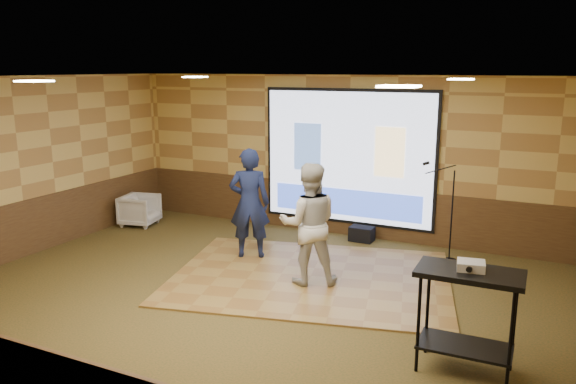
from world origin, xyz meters
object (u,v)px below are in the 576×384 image
at_px(player_left, 250,203).
at_px(mic_stand, 447,232).
at_px(projector_screen, 347,159).
at_px(duffel_bag, 362,234).
at_px(dance_floor, 311,277).
at_px(banquet_chair, 140,210).
at_px(projector, 471,266).
at_px(av_table, 468,299).
at_px(player_right, 309,224).

xyz_separation_m(player_left, mic_stand, (2.99, 1.28, -0.45)).
xyz_separation_m(projector_screen, duffel_bag, (0.39, -0.23, -1.34)).
relative_size(dance_floor, banquet_chair, 6.00).
bearing_deg(projector_screen, dance_floor, -83.07).
height_order(projector, mic_stand, mic_stand).
xyz_separation_m(av_table, mic_stand, (-0.81, 3.45, -0.32)).
bearing_deg(dance_floor, projector_screen, 96.93).
height_order(player_left, av_table, player_left).
bearing_deg(player_left, av_table, 125.28).
relative_size(dance_floor, player_right, 2.30).
height_order(banquet_chair, duffel_bag, banquet_chair).
xyz_separation_m(player_right, mic_stand, (1.64, 1.93, -0.43)).
relative_size(projector_screen, dance_floor, 0.81).
height_order(player_right, projector, player_right).
xyz_separation_m(projector, banquet_chair, (-6.80, 2.93, -0.85)).
xyz_separation_m(projector_screen, dance_floor, (0.28, -2.34, -1.46)).
distance_m(player_right, duffel_bag, 2.48).
bearing_deg(mic_stand, dance_floor, -140.81).
xyz_separation_m(projector_screen, mic_stand, (1.99, -0.65, -0.98)).
bearing_deg(av_table, projector_screen, 124.26).
xyz_separation_m(projector_screen, player_left, (-1.00, -1.93, -0.53)).
distance_m(projector_screen, mic_stand, 2.31).
bearing_deg(player_right, mic_stand, -156.96).
bearing_deg(player_right, player_left, -52.57).
bearing_deg(av_table, dance_floor, 144.85).
xyz_separation_m(dance_floor, mic_stand, (1.70, 1.68, 0.48)).
xyz_separation_m(banquet_chair, duffel_bag, (4.39, 0.92, -0.18)).
relative_size(banquet_chair, duffel_bag, 1.59).
bearing_deg(player_right, projector, 121.92).
bearing_deg(mic_stand, projector, -82.15).
relative_size(projector, duffel_bag, 0.63).
bearing_deg(dance_floor, player_right, -75.09).
bearing_deg(av_table, duffel_bag, 121.82).
height_order(av_table, duffel_bag, av_table).
bearing_deg(player_right, dance_floor, -101.79).
xyz_separation_m(dance_floor, player_left, (-1.29, 0.41, 0.93)).
bearing_deg(dance_floor, projector, -34.73).
distance_m(player_right, av_table, 2.88).
height_order(mic_stand, duffel_bag, mic_stand).
height_order(av_table, banquet_chair, av_table).
bearing_deg(duffel_bag, projector_screen, 149.63).
distance_m(banquet_chair, duffel_bag, 4.49).
xyz_separation_m(dance_floor, av_table, (2.51, -1.77, 0.80)).
height_order(player_left, duffel_bag, player_left).
xyz_separation_m(dance_floor, projector, (2.51, -1.74, 1.15)).
bearing_deg(av_table, mic_stand, 103.21).
bearing_deg(projector_screen, mic_stand, -18.23).
bearing_deg(player_left, player_right, 129.21).
xyz_separation_m(projector_screen, av_table, (2.80, -4.10, -0.66)).
relative_size(player_right, av_table, 1.60).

